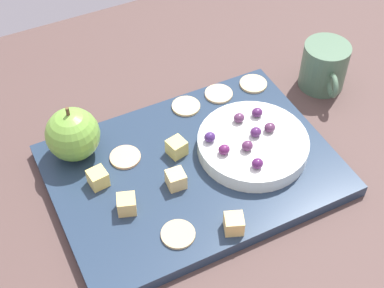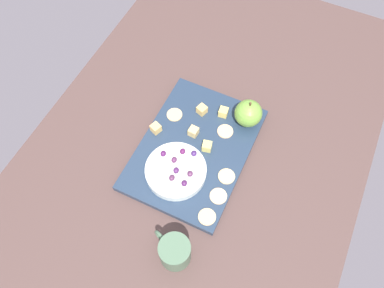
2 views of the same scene
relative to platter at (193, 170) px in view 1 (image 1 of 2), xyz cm
name	(u,v)px [view 1 (image 1 of 2)]	position (x,y,z in cm)	size (l,w,h in cm)	color
table	(185,181)	(1.05, -0.61, -2.58)	(145.76, 89.95, 3.23)	#4D3935
platter	(193,170)	(0.00, 0.00, 0.00)	(39.76, 28.48, 1.93)	#23354B
serving_dish	(253,145)	(-9.09, 1.16, 2.12)	(16.10, 16.10, 2.31)	white
apple_whole	(73,134)	(14.06, -9.78, 4.83)	(7.73, 7.73, 7.73)	#70A83D
apple_stem	(68,111)	(14.06, -9.78, 9.30)	(0.50, 0.50, 1.20)	brown
cheese_cube_0	(176,179)	(3.69, 2.10, 2.18)	(2.43, 2.43, 2.43)	#E8C679
cheese_cube_1	(234,224)	(0.20, 12.03, 2.18)	(2.43, 2.43, 2.43)	#F3C76E
cheese_cube_2	(98,178)	(13.17, -2.87, 2.18)	(2.43, 2.43, 2.43)	#EFD36A
cheese_cube_3	(127,204)	(11.32, 3.01, 2.18)	(2.43, 2.43, 2.43)	#F1C46A
cheese_cube_4	(176,148)	(1.18, -3.21, 2.18)	(2.43, 2.43, 2.43)	#E6D36C
cracker_0	(253,84)	(-16.65, -11.23, 1.17)	(4.46, 4.46, 0.40)	#D9B781
cracker_1	(219,94)	(-10.42, -11.60, 1.17)	(4.46, 4.46, 0.40)	#DDB888
cracker_2	(125,157)	(8.12, -5.67, 1.17)	(4.46, 4.46, 0.40)	#E4B384
cracker_3	(178,234)	(7.01, 9.67, 1.17)	(4.46, 4.46, 0.40)	#D3B27D
cracker_4	(186,106)	(-4.43, -11.35, 1.17)	(4.46, 4.46, 0.40)	#E4C184
grape_0	(270,127)	(-12.01, 0.76, 3.96)	(1.66, 1.49, 1.36)	#532C4C
grape_1	(239,118)	(-9.00, -2.94, 3.98)	(1.66, 1.49, 1.39)	#562D50
grape_2	(257,113)	(-11.99, -2.73, 3.96)	(1.66, 1.49, 1.37)	#481E4F
grape_3	(210,137)	(-3.32, -1.34, 4.03)	(1.66, 1.49, 1.51)	#3F2360
grape_4	(247,146)	(-7.22, 2.50, 4.04)	(1.66, 1.49, 1.52)	#562A50
grape_5	(257,164)	(-6.80, 5.93, 4.02)	(1.66, 1.49, 1.48)	#4D1B51
grape_6	(256,132)	(-9.69, 0.69, 4.00)	(1.66, 1.49, 1.44)	#4A2256
grape_7	(224,150)	(-4.00, 1.63, 3.99)	(1.66, 1.49, 1.43)	#581C4F
cup	(324,66)	(-28.10, -8.02, 2.98)	(7.53, 10.44, 7.89)	#4D6D52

